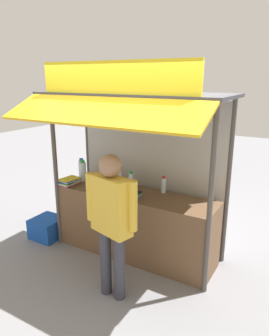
{
  "coord_description": "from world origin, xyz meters",
  "views": [
    {
      "loc": [
        1.97,
        -3.37,
        2.36
      ],
      "look_at": [
        0.0,
        0.0,
        1.23
      ],
      "focal_mm": 33.77,
      "sensor_mm": 36.0,
      "label": 1
    }
  ],
  "objects_px": {
    "water_bottle_center": "(119,178)",
    "banana_bunch_rightmost": "(189,127)",
    "magazine_stack_right": "(132,195)",
    "magazine_stack_mid_left": "(100,185)",
    "water_bottle_left": "(131,181)",
    "water_bottle_far_left": "(164,185)",
    "magazine_stack_mid_right": "(69,181)",
    "banana_bunch_inner_right": "(141,124)",
    "water_bottle_front_right": "(83,171)",
    "water_bottle_back_left": "(103,173)",
    "banana_bunch_inner_left": "(93,119)",
    "plastic_crate": "(48,228)",
    "water_bottle_rear_center": "(82,169)",
    "vendor_person": "(111,215)"
  },
  "relations": [
    {
      "from": "water_bottle_center",
      "to": "banana_bunch_rightmost",
      "type": "height_order",
      "value": "banana_bunch_rightmost"
    },
    {
      "from": "vendor_person",
      "to": "water_bottle_left",
      "type": "bearing_deg",
      "value": -55.24
    },
    {
      "from": "water_bottle_center",
      "to": "plastic_crate",
      "type": "bearing_deg",
      "value": -162.1
    },
    {
      "from": "water_bottle_center",
      "to": "banana_bunch_rightmost",
      "type": "relative_size",
      "value": 1.17
    },
    {
      "from": "water_bottle_left",
      "to": "water_bottle_back_left",
      "type": "xyz_separation_m",
      "value": [
        -0.51,
        0.06,
        0.02
      ]
    },
    {
      "from": "water_bottle_left",
      "to": "magazine_stack_mid_right",
      "type": "bearing_deg",
      "value": -162.07
    },
    {
      "from": "plastic_crate",
      "to": "magazine_stack_right",
      "type": "bearing_deg",
      "value": 5.16
    },
    {
      "from": "magazine_stack_right",
      "to": "magazine_stack_mid_left",
      "type": "relative_size",
      "value": 0.95
    },
    {
      "from": "banana_bunch_inner_right",
      "to": "water_bottle_rear_center",
      "type": "bearing_deg",
      "value": 157.39
    },
    {
      "from": "banana_bunch_inner_right",
      "to": "water_bottle_left",
      "type": "bearing_deg",
      "value": 130.4
    },
    {
      "from": "water_bottle_left",
      "to": "banana_bunch_rightmost",
      "type": "relative_size",
      "value": 0.99
    },
    {
      "from": "water_bottle_center",
      "to": "plastic_crate",
      "type": "relative_size",
      "value": 0.69
    },
    {
      "from": "water_bottle_far_left",
      "to": "plastic_crate",
      "type": "relative_size",
      "value": 0.53
    },
    {
      "from": "magazine_stack_mid_right",
      "to": "banana_bunch_inner_right",
      "type": "relative_size",
      "value": 1.22
    },
    {
      "from": "banana_bunch_rightmost",
      "to": "banana_bunch_inner_right",
      "type": "distance_m",
      "value": 0.54
    },
    {
      "from": "magazine_stack_mid_left",
      "to": "water_bottle_left",
      "type": "bearing_deg",
      "value": 18.23
    },
    {
      "from": "water_bottle_far_left",
      "to": "banana_bunch_rightmost",
      "type": "bearing_deg",
      "value": -48.48
    },
    {
      "from": "magazine_stack_mid_right",
      "to": "magazine_stack_mid_left",
      "type": "bearing_deg",
      "value": 17.62
    },
    {
      "from": "water_bottle_center",
      "to": "plastic_crate",
      "type": "distance_m",
      "value": 1.43
    },
    {
      "from": "water_bottle_front_right",
      "to": "water_bottle_rear_center",
      "type": "bearing_deg",
      "value": 139.02
    },
    {
      "from": "plastic_crate",
      "to": "water_bottle_center",
      "type": "bearing_deg",
      "value": 17.9
    },
    {
      "from": "banana_bunch_inner_left",
      "to": "banana_bunch_rightmost",
      "type": "height_order",
      "value": "same"
    },
    {
      "from": "banana_bunch_inner_right",
      "to": "plastic_crate",
      "type": "xyz_separation_m",
      "value": [
        -1.7,
        0.13,
        -1.72
      ]
    },
    {
      "from": "water_bottle_left",
      "to": "banana_bunch_inner_left",
      "type": "distance_m",
      "value": 1.05
    },
    {
      "from": "magazine_stack_right",
      "to": "magazine_stack_mid_left",
      "type": "bearing_deg",
      "value": 168.18
    },
    {
      "from": "magazine_stack_mid_right",
      "to": "banana_bunch_inner_right",
      "type": "xyz_separation_m",
      "value": [
        1.31,
        -0.24,
        0.94
      ]
    },
    {
      "from": "water_bottle_front_right",
      "to": "water_bottle_back_left",
      "type": "bearing_deg",
      "value": 22.0
    },
    {
      "from": "water_bottle_left",
      "to": "water_bottle_far_left",
      "type": "relative_size",
      "value": 1.1
    },
    {
      "from": "vendor_person",
      "to": "magazine_stack_right",
      "type": "bearing_deg",
      "value": -60.42
    },
    {
      "from": "magazine_stack_right",
      "to": "banana_bunch_inner_right",
      "type": "distance_m",
      "value": 1.03
    },
    {
      "from": "magazine_stack_mid_right",
      "to": "plastic_crate",
      "type": "bearing_deg",
      "value": -163.39
    },
    {
      "from": "banana_bunch_inner_left",
      "to": "water_bottle_center",
      "type": "bearing_deg",
      "value": 86.07
    },
    {
      "from": "water_bottle_back_left",
      "to": "plastic_crate",
      "type": "distance_m",
      "value": 1.23
    },
    {
      "from": "water_bottle_left",
      "to": "magazine_stack_mid_right",
      "type": "distance_m",
      "value": 0.91
    },
    {
      "from": "water_bottle_back_left",
      "to": "magazine_stack_right",
      "type": "height_order",
      "value": "water_bottle_back_left"
    },
    {
      "from": "water_bottle_center",
      "to": "magazine_stack_right",
      "type": "relative_size",
      "value": 1.09
    },
    {
      "from": "water_bottle_front_right",
      "to": "banana_bunch_inner_left",
      "type": "relative_size",
      "value": 1.33
    },
    {
      "from": "plastic_crate",
      "to": "magazine_stack_mid_left",
      "type": "bearing_deg",
      "value": 17.15
    },
    {
      "from": "water_bottle_back_left",
      "to": "banana_bunch_inner_left",
      "type": "height_order",
      "value": "banana_bunch_inner_left"
    },
    {
      "from": "water_bottle_front_right",
      "to": "banana_bunch_inner_left",
      "type": "distance_m",
      "value": 1.13
    },
    {
      "from": "water_bottle_center",
      "to": "banana_bunch_inner_left",
      "type": "distance_m",
      "value": 0.99
    },
    {
      "from": "banana_bunch_inner_right",
      "to": "banana_bunch_inner_left",
      "type": "bearing_deg",
      "value": 179.93
    },
    {
      "from": "water_bottle_center",
      "to": "water_bottle_back_left",
      "type": "xyz_separation_m",
      "value": [
        -0.34,
        0.1,
        -0.0
      ]
    },
    {
      "from": "magazine_stack_mid_right",
      "to": "vendor_person",
      "type": "height_order",
      "value": "vendor_person"
    },
    {
      "from": "water_bottle_back_left",
      "to": "water_bottle_far_left",
      "type": "xyz_separation_m",
      "value": [
        0.95,
        0.04,
        -0.03
      ]
    },
    {
      "from": "magazine_stack_mid_right",
      "to": "water_bottle_back_left",
      "type": "bearing_deg",
      "value": 43.42
    },
    {
      "from": "water_bottle_back_left",
      "to": "plastic_crate",
      "type": "xyz_separation_m",
      "value": [
        -0.74,
        -0.45,
        -0.87
      ]
    },
    {
      "from": "magazine_stack_mid_right",
      "to": "banana_bunch_inner_left",
      "type": "bearing_deg",
      "value": -20.25
    },
    {
      "from": "water_bottle_back_left",
      "to": "water_bottle_rear_center",
      "type": "bearing_deg",
      "value": -176.35
    },
    {
      "from": "water_bottle_front_right",
      "to": "water_bottle_back_left",
      "type": "height_order",
      "value": "water_bottle_front_right"
    }
  ]
}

